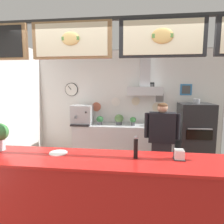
{
  "coord_description": "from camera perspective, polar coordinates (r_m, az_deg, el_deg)",
  "views": [
    {
      "loc": [
        0.25,
        -2.39,
        1.86
      ],
      "look_at": [
        -0.16,
        0.84,
        1.42
      ],
      "focal_mm": 31.88,
      "sensor_mm": 36.0,
      "label": 1
    }
  ],
  "objects": [
    {
      "name": "espresso_machine",
      "position": [
        4.82,
        -8.58,
        -0.87
      ],
      "size": [
        0.49,
        0.46,
        0.46
      ],
      "color": "#B7BABF",
      "rests_on": "back_prep_counter"
    },
    {
      "name": "potted_thyme",
      "position": [
        4.73,
        -3.49,
        -2.27
      ],
      "size": [
        0.17,
        0.17,
        0.21
      ],
      "color": "#4C4C51",
      "rests_on": "back_prep_counter"
    },
    {
      "name": "service_counter",
      "position": [
        2.55,
        0.52,
        -24.11
      ],
      "size": [
        4.05,
        0.65,
        1.03
      ],
      "color": "#B21916",
      "rests_on": "ground_plane"
    },
    {
      "name": "back_prep_counter",
      "position": [
        4.84,
        2.95,
        -9.17
      ],
      "size": [
        2.32,
        0.55,
        0.92
      ],
      "color": "silver",
      "rests_on": "ground_plane"
    },
    {
      "name": "napkin_holder",
      "position": [
        2.41,
        18.69,
        -11.59
      ],
      "size": [
        0.13,
        0.12,
        0.13
      ],
      "color": "#262628",
      "rests_on": "service_counter"
    },
    {
      "name": "pepper_grinder",
      "position": [
        2.32,
        6.82,
        -9.98
      ],
      "size": [
        0.05,
        0.05,
        0.26
      ],
      "color": "black",
      "rests_on": "service_counter"
    },
    {
      "name": "back_wall_assembly",
      "position": [
        4.87,
        4.48,
        2.92
      ],
      "size": [
        4.61,
        2.82,
        2.71
      ],
      "color": "gray",
      "rests_on": "ground_plane"
    },
    {
      "name": "potted_rosemary",
      "position": [
        4.68,
        11.28,
        -2.36
      ],
      "size": [
        0.18,
        0.18,
        0.24
      ],
      "color": "#4C4C51",
      "rests_on": "back_prep_counter"
    },
    {
      "name": "potted_oregano",
      "position": [
        4.74,
        2.02,
        -2.05
      ],
      "size": [
        0.21,
        0.21,
        0.25
      ],
      "color": "#4C4C51",
      "rests_on": "back_prep_counter"
    },
    {
      "name": "shop_worker",
      "position": [
        3.64,
        13.97,
        -8.91
      ],
      "size": [
        0.6,
        0.26,
        1.56
      ],
      "rotation": [
        0.0,
        0.0,
        3.05
      ],
      "color": "#232328",
      "rests_on": "ground_plane"
    },
    {
      "name": "condiment_plate",
      "position": [
        2.58,
        -15.16,
        -11.25
      ],
      "size": [
        0.22,
        0.22,
        0.01
      ],
      "color": "white",
      "rests_on": "service_counter"
    },
    {
      "name": "potted_sage",
      "position": [
        4.68,
        6.05,
        -2.46
      ],
      "size": [
        0.15,
        0.15,
        0.2
      ],
      "color": "#4C4C51",
      "rests_on": "back_prep_counter"
    },
    {
      "name": "pizza_oven",
      "position": [
        4.78,
        22.57,
        -6.46
      ],
      "size": [
        0.69,
        0.68,
        1.56
      ],
      "color": "#232326",
      "rests_on": "ground_plane"
    }
  ]
}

